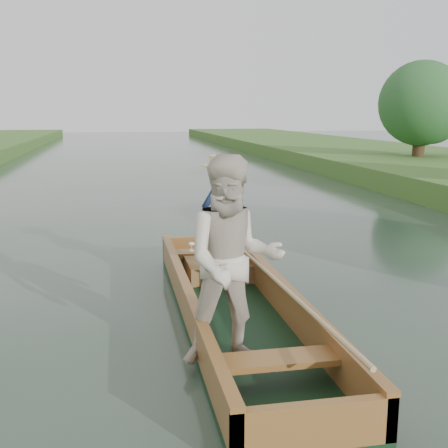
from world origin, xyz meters
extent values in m
plane|color=#283D30|center=(0.00, 0.00, 0.00)|extent=(120.00, 120.00, 0.00)
cylinder|color=#47331E|center=(9.80, 13.54, 1.06)|extent=(0.44, 0.44, 2.12)
sphere|color=#205120|center=(9.80, 13.54, 2.52)|extent=(3.07, 3.07, 3.07)
sphere|color=#205120|center=(10.40, 13.84, 2.12)|extent=(2.20, 2.20, 2.20)
cube|color=black|center=(0.00, 0.00, 0.04)|extent=(1.10, 5.00, 0.08)
cube|color=brown|center=(-0.51, 0.00, 0.24)|extent=(0.08, 5.00, 0.32)
cube|color=brown|center=(0.51, 0.00, 0.24)|extent=(0.08, 5.00, 0.32)
cube|color=brown|center=(0.00, 2.46, 0.24)|extent=(1.10, 0.08, 0.32)
cube|color=brown|center=(0.00, -2.46, 0.24)|extent=(1.10, 0.08, 0.32)
cube|color=brown|center=(-0.51, 0.00, 0.42)|extent=(0.10, 5.00, 0.04)
cube|color=brown|center=(0.51, 0.00, 0.42)|extent=(0.10, 5.00, 0.04)
cube|color=brown|center=(0.00, 1.90, 0.30)|extent=(0.94, 0.30, 0.05)
cube|color=brown|center=(0.00, -1.60, 0.30)|extent=(0.94, 0.30, 0.05)
imported|color=#111C36|center=(0.05, 0.89, 0.87)|extent=(0.67, 0.55, 1.58)
cylinder|color=beige|center=(0.05, 0.89, 1.62)|extent=(0.52, 0.52, 0.12)
imported|color=beige|center=(-0.25, -1.11, 0.97)|extent=(0.90, 0.72, 1.78)
cube|color=brown|center=(0.10, 1.48, 0.19)|extent=(0.85, 0.90, 0.22)
sphere|color=tan|center=(0.35, 1.38, 0.40)|extent=(0.18, 0.18, 0.18)
sphere|color=tan|center=(0.35, 1.37, 0.53)|extent=(0.13, 0.13, 0.13)
sphere|color=tan|center=(0.30, 1.37, 0.59)|extent=(0.05, 0.05, 0.05)
sphere|color=tan|center=(0.40, 1.37, 0.59)|extent=(0.05, 0.05, 0.05)
sphere|color=tan|center=(0.35, 1.32, 0.52)|extent=(0.05, 0.05, 0.05)
sphere|color=tan|center=(0.27, 1.36, 0.42)|extent=(0.06, 0.06, 0.06)
sphere|color=tan|center=(0.43, 1.36, 0.42)|extent=(0.06, 0.06, 0.06)
sphere|color=tan|center=(0.30, 1.35, 0.32)|extent=(0.07, 0.07, 0.07)
sphere|color=tan|center=(0.39, 1.35, 0.32)|extent=(0.07, 0.07, 0.07)
cylinder|color=silver|center=(-0.20, 1.90, 0.33)|extent=(0.07, 0.07, 0.01)
cylinder|color=silver|center=(-0.20, 1.90, 0.37)|extent=(0.01, 0.01, 0.08)
ellipsoid|color=silver|center=(-0.20, 1.90, 0.43)|extent=(0.09, 0.09, 0.05)
cylinder|color=tan|center=(0.43, -0.11, 0.46)|extent=(0.04, 4.51, 0.20)
camera|label=1|loc=(-1.18, -5.53, 2.19)|focal=45.00mm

